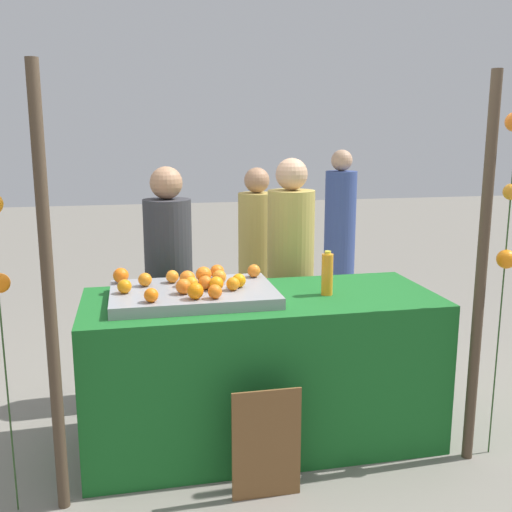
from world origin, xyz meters
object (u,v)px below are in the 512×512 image
Objects in this scene: chalkboard_sign at (266,445)px; stall_counter at (261,369)px; orange_0 at (233,284)px; vendor_left at (170,293)px; orange_1 at (172,277)px; juice_bottle at (327,274)px; vendor_right at (290,282)px.

stall_counter is at bearing 79.93° from chalkboard_sign.
chalkboard_sign is (0.07, -0.50, -0.68)m from orange_0.
chalkboard_sign is at bearing -81.99° from orange_0.
vendor_left reaches higher than stall_counter.
vendor_left is at bearing 106.28° from chalkboard_sign.
orange_1 is 0.57m from vendor_left.
chalkboard_sign is at bearing -131.71° from juice_bottle.
vendor_left is (-0.84, 0.73, -0.26)m from juice_bottle.
orange_1 is at bearing 159.92° from stall_counter.
juice_bottle reaches higher than orange_1.
vendor_left is (-0.37, 1.26, 0.45)m from chalkboard_sign.
stall_counter is at bearing 174.01° from juice_bottle.
juice_bottle is at bearing -41.28° from vendor_left.
orange_0 and orange_1 have the same top height.
stall_counter is 1.27× the size of vendor_left.
vendor_right reaches higher than orange_0.
juice_bottle is 0.16× the size of vendor_left.
chalkboard_sign is 1.39m from vendor_left.
juice_bottle is 1.00m from chalkboard_sign.
orange_0 is at bearing 98.01° from chalkboard_sign.
orange_0 is 1.00× the size of orange_1.
orange_0 is 0.13× the size of chalkboard_sign.
orange_0 is at bearing -124.52° from vendor_right.
stall_counter is 7.84× the size of juice_bottle.
vendor_left reaches higher than chalkboard_sign.
chalkboard_sign is 1.44m from vendor_right.
juice_bottle is at bearing -89.49° from vendor_right.
vendor_right reaches higher than juice_bottle.
vendor_right is at bearing 63.18° from stall_counter.
vendor_right is at bearing 1.36° from vendor_left.
stall_counter is 0.86m from vendor_right.
stall_counter reaches higher than chalkboard_sign.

